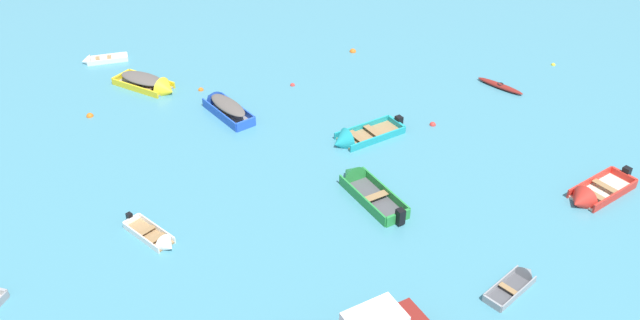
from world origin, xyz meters
name	(u,v)px	position (x,y,z in m)	size (l,w,h in m)	color
rowboat_grey_far_left	(519,280)	(9.38, 12.88, 0.15)	(2.41, 2.73, 0.82)	#4C4C51
rowboat_white_distant_center	(158,240)	(-6.11, 13.01, 0.16)	(3.00, 2.34, 0.84)	#99754C
rowboat_turquoise_cluster_inner	(353,139)	(1.50, 22.55, 0.19)	(4.23, 3.95, 1.46)	#99754C
rowboat_yellow_back_row_center	(152,84)	(-11.71, 26.82, 0.33)	(4.67, 3.05, 1.50)	gray
rowboat_green_center	(362,185)	(2.41, 18.26, 0.25)	(3.88, 4.33, 1.30)	#4C4C51
rowboat_blue_midfield_right	(223,105)	(-6.51, 24.76, 0.42)	(4.03, 3.91, 1.22)	gray
kayak_maroon_near_left	(500,86)	(10.02, 30.33, 0.15)	(2.91, 2.32, 0.31)	maroon
rowboat_red_outer_right	(591,196)	(13.35, 19.11, 0.22)	(3.86, 3.81, 1.37)	beige
rowboat_white_far_right	(96,61)	(-17.00, 29.96, 0.15)	(3.12, 2.12, 0.87)	beige
mooring_buoy_central	(201,90)	(-8.67, 27.15, 0.00)	(0.34, 0.34, 0.34)	orange
mooring_buoy_near_foreground	(353,52)	(0.19, 34.37, 0.00)	(0.46, 0.46, 0.46)	orange
mooring_buoy_between_boats_right	(553,65)	(13.88, 34.29, 0.00)	(0.29, 0.29, 0.29)	yellow
mooring_buoy_outer_edge	(433,125)	(5.82, 25.05, 0.00)	(0.37, 0.37, 0.37)	red
mooring_buoy_between_boats_left	(293,85)	(-3.07, 28.66, 0.00)	(0.31, 0.31, 0.31)	red
mooring_buoy_midfield	(90,116)	(-14.11, 22.99, 0.00)	(0.42, 0.42, 0.42)	orange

